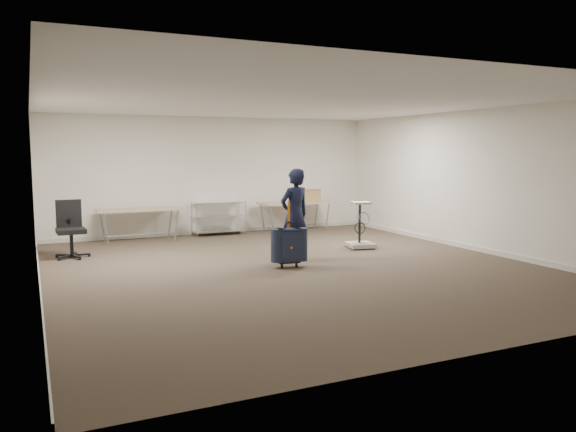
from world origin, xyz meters
name	(u,v)px	position (x,y,z in m)	size (l,w,h in m)	color
ground	(294,267)	(0.00, 0.00, 0.00)	(9.00, 9.00, 0.00)	#3F3326
room_shell	(264,252)	(0.00, 1.38, 0.05)	(8.00, 9.00, 9.00)	silver
folding_table_left	(139,211)	(-1.90, 3.95, 0.68)	(1.80, 0.75, 0.73)	tan
folding_table_right	(295,204)	(1.90, 3.95, 0.68)	(1.80, 0.75, 0.73)	tan
wire_shelf	(219,216)	(0.00, 4.20, 0.44)	(1.22, 0.47, 0.80)	silver
person	(295,215)	(0.28, 0.58, 0.84)	(0.61, 0.40, 1.67)	black
suitcase	(289,245)	(-0.08, 0.04, 0.38)	(0.44, 0.29, 1.13)	black
office_chair	(71,240)	(-3.40, 2.57, 0.33)	(0.65, 0.65, 1.07)	black
equipment_cart	(360,236)	(2.09, 1.21, 0.25)	(0.61, 0.61, 0.95)	beige
cardboard_box	(312,195)	(2.39, 4.01, 0.88)	(0.40, 0.30, 0.30)	olive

